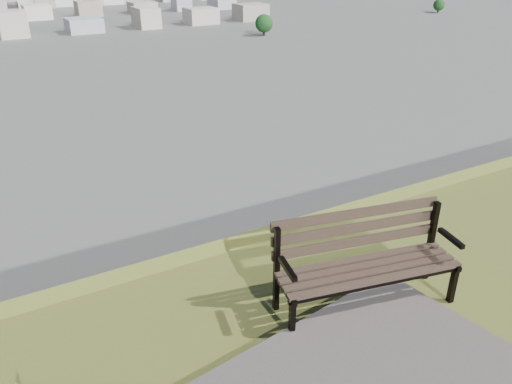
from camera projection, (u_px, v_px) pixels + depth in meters
park_bench at (364, 256)px, 4.40m from camera, size 1.70×0.84×0.85m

